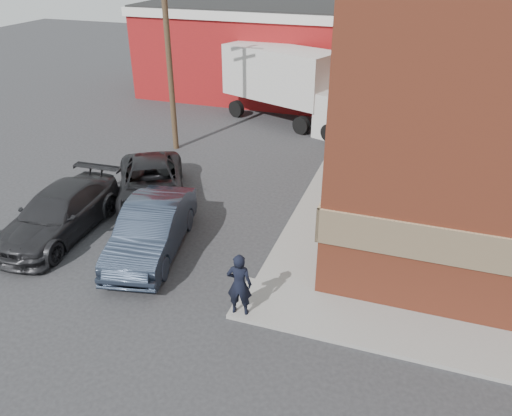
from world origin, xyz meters
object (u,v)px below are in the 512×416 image
Objects in this scene: utility_pole at (168,48)px; suv_b at (59,213)px; suv_a at (152,183)px; box_truck at (291,82)px; warehouse at (273,50)px; man at (239,284)px; sedan at (152,229)px.

utility_pole is 1.67× the size of suv_b.
utility_pole is 9.38m from suv_b.
box_truck is at bearing 47.27° from suv_a.
warehouse reaches higher than man.
utility_pole is 1.08× the size of box_truck.
utility_pole reaches higher than warehouse.
sedan is at bearing -84.05° from warehouse.
utility_pole is 4.92× the size of man.
man reaches higher than suv_b.
box_truck is at bearing -63.74° from warehouse.
box_truck is at bearing 70.29° from suv_b.
sedan is 3.68m from suv_a.
suv_a is (-5.59, 5.25, -0.29)m from man.
utility_pole is at bearing 87.02° from suv_b.
sedan is (-3.77, 2.05, -0.21)m from man.
utility_pole is (-1.50, -11.00, 1.93)m from warehouse.
sedan is at bearing -2.79° from suv_b.
suv_b is (-0.03, -8.50, -3.97)m from utility_pole.
suv_b is at bearing -148.13° from suv_a.
box_truck reaches higher than suv_a.
man is at bearing -74.94° from warehouse.
sedan reaches higher than suv_b.
suv_a is at bearing -82.25° from box_truck.
man is at bearing -55.32° from utility_pole.
man is (7.30, -10.55, -3.71)m from utility_pole.
sedan is (3.53, -8.50, -3.92)m from utility_pole.
man is at bearing -18.42° from suv_b.
man reaches higher than suv_a.
suv_b is 14.69m from box_truck.
sedan is at bearing -89.95° from suv_a.
suv_a is (1.71, -5.30, -4.00)m from utility_pole.
man reaches higher than sedan.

